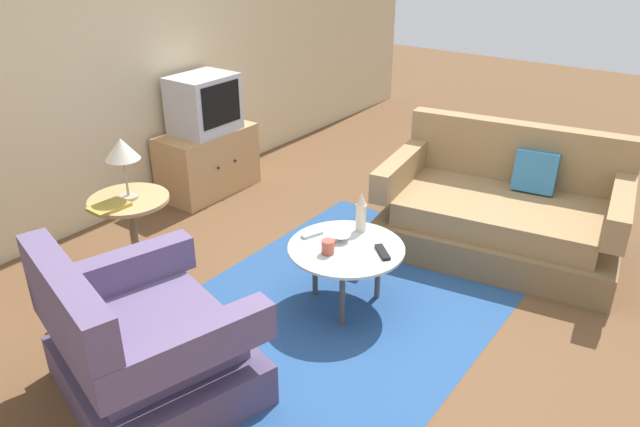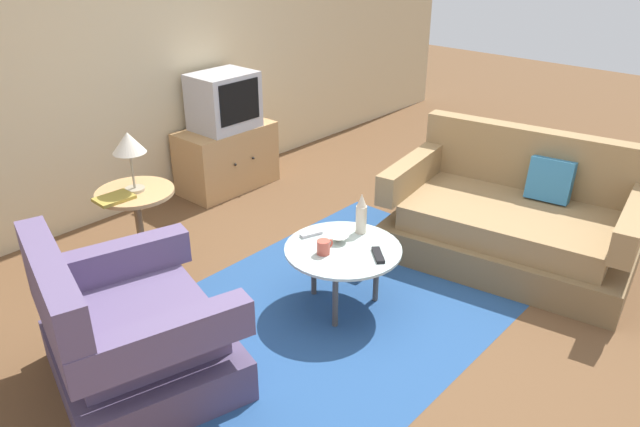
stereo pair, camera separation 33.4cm
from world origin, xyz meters
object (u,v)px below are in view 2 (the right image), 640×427
at_px(tv_stand, 227,158).
at_px(book, 114,198).
at_px(bowl, 339,239).
at_px(mug, 324,247).
at_px(television, 224,101).
at_px(table_lamp, 129,145).
at_px(couch, 513,221).
at_px(tv_remote_dark, 378,255).
at_px(side_table, 138,216).
at_px(tv_remote_silver, 311,234).
at_px(vase, 361,214).
at_px(armchair, 131,336).
at_px(coffee_table, 343,253).

relative_size(tv_stand, book, 3.76).
bearing_deg(bowl, mug, -171.07).
distance_m(television, mug, 2.18).
bearing_deg(table_lamp, couch, -42.31).
bearing_deg(tv_remote_dark, book, -107.10).
bearing_deg(side_table, tv_remote_silver, -57.80).
distance_m(tv_stand, tv_remote_dark, 2.35).
bearing_deg(vase, tv_stand, 74.71).
bearing_deg(armchair, tv_stand, 144.60).
relative_size(table_lamp, mug, 3.15).
height_order(mug, tv_remote_silver, mug).
bearing_deg(television, armchair, -141.59).
height_order(armchair, tv_remote_silver, armchair).
bearing_deg(armchair, mug, 90.16).
relative_size(couch, tv_stand, 2.04).
relative_size(couch, table_lamp, 4.52).
bearing_deg(side_table, table_lamp, -26.29).
height_order(television, vase, television).
xyz_separation_m(vase, tv_remote_silver, (-0.25, 0.21, -0.12)).
height_order(coffee_table, tv_remote_dark, tv_remote_dark).
distance_m(couch, tv_stand, 2.57).
height_order(table_lamp, tv_remote_dark, table_lamp).
xyz_separation_m(side_table, bowl, (0.68, -1.17, -0.02)).
relative_size(couch, bowl, 14.39).
xyz_separation_m(tv_stand, table_lamp, (-1.40, -0.77, 0.68)).
xyz_separation_m(side_table, vase, (0.87, -1.20, 0.08)).
bearing_deg(side_table, armchair, -126.46).
relative_size(tv_stand, mug, 6.96).
bearing_deg(table_lamp, tv_stand, 28.68).
bearing_deg(coffee_table, mug, 161.04).
height_order(mug, tv_remote_dark, mug).
distance_m(mug, book, 1.36).
height_order(side_table, vase, vase).
relative_size(television, bowl, 4.31).
relative_size(side_table, table_lamp, 1.63).
height_order(side_table, mug, side_table).
relative_size(side_table, vase, 2.38).
bearing_deg(armchair, coffee_table, 89.84).
relative_size(side_table, tv_remote_silver, 4.29).
xyz_separation_m(vase, book, (-1.03, 1.17, 0.11)).
bearing_deg(book, table_lamp, 11.60).
distance_m(armchair, side_table, 1.10).
bearing_deg(couch, tv_remote_dark, 68.19).
bearing_deg(book, tv_remote_silver, -48.19).
bearing_deg(table_lamp, bowl, -60.11).
bearing_deg(mug, vase, 0.16).
xyz_separation_m(television, bowl, (-0.73, -1.92, -0.37)).
relative_size(couch, side_table, 2.76).
xyz_separation_m(tv_stand, television, (-0.00, -0.01, 0.53)).
distance_m(coffee_table, television, 2.18).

